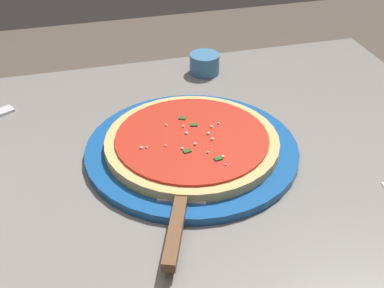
% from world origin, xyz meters
% --- Properties ---
extents(restaurant_table, '(1.04, 0.73, 0.72)m').
position_xyz_m(restaurant_table, '(0.00, 0.00, 0.58)').
color(restaurant_table, black).
rests_on(restaurant_table, ground_plane).
extents(serving_plate, '(0.35, 0.35, 0.01)m').
position_xyz_m(serving_plate, '(-0.02, 0.00, 0.73)').
color(serving_plate, '#195199').
rests_on(serving_plate, restaurant_table).
extents(pizza, '(0.28, 0.28, 0.02)m').
position_xyz_m(pizza, '(-0.02, 0.00, 0.75)').
color(pizza, '#DBB26B').
rests_on(pizza, serving_plate).
extents(pizza_server, '(0.12, 0.22, 0.01)m').
position_xyz_m(pizza_server, '(0.04, 0.16, 0.74)').
color(pizza_server, silver).
rests_on(pizza_server, serving_plate).
extents(cup_small_sauce, '(0.06, 0.06, 0.04)m').
position_xyz_m(cup_small_sauce, '(-0.13, -0.28, 0.74)').
color(cup_small_sauce, teal).
rests_on(cup_small_sauce, restaurant_table).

